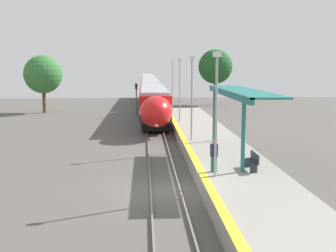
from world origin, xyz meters
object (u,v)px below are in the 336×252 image
Objects in this scene: train at (149,87)px; person_waiting at (214,155)px; platform_bench at (252,161)px; lamppost_farthest at (172,82)px; lamppost_mid at (192,93)px; railway_signal at (136,96)px; lamppost_far at (180,86)px; lamppost_near at (216,107)px.

train reaches higher than person_waiting.
platform_bench is 0.27× the size of lamppost_farthest.
lamppost_mid reaches higher than train.
railway_signal is (-6.38, 30.21, 1.10)m from platform_bench.
lamppost_far is (-0.09, 19.15, 2.50)m from person_waiting.
lamppost_mid is (0.00, 10.03, 0.00)m from lamppost_near.
train is 27.19m from lamppost_farthest.
lamppost_near is at bearing -95.50° from person_waiting.
lamppost_mid is at bearing -78.70° from railway_signal.
railway_signal is (-4.36, 30.50, 0.73)m from person_waiting.
railway_signal reaches higher than train.
lamppost_near and lamppost_far have the same top height.
lamppost_farthest is (4.27, -1.32, 1.77)m from railway_signal.
lamppost_farthest is at bearing 90.00° from lamppost_far.
person_waiting is 0.41× the size of railway_signal.
lamppost_near and lamppost_mid have the same top height.
lamppost_far is at bearing -86.38° from train.
lamppost_farthest reaches higher than platform_bench.
person_waiting is 2.66m from lamppost_near.
lamppost_mid is at bearing -90.00° from lamppost_far.
platform_bench is 0.96× the size of person_waiting.
person_waiting is at bearing -89.74° from lamppost_far.
platform_bench is 0.39× the size of railway_signal.
lamppost_mid is at bearing 103.42° from platform_bench.
lamppost_near and lamppost_farthest have the same top height.
lamppost_near is (-2.11, -1.20, 2.86)m from platform_bench.
lamppost_farthest reaches higher than train.
railway_signal is 21.87m from lamppost_mid.
lamppost_far is at bearing -69.37° from railway_signal.
lamppost_farthest is at bearing 94.17° from platform_bench.
lamppost_far is at bearing 90.26° from person_waiting.
platform_bench is at bearing -85.83° from lamppost_farthest.
lamppost_far is 10.03m from lamppost_farthest.
person_waiting is 9.46m from lamppost_mid.
train is 25.76m from railway_signal.
lamppost_mid is 1.00× the size of lamppost_farthest.
lamppost_far is at bearing -90.00° from lamppost_farthest.
lamppost_mid is (-2.11, 8.83, 2.86)m from platform_bench.
railway_signal is 0.67× the size of lamppost_far.
lamppost_near is 30.09m from lamppost_farthest.
platform_bench is 2.07m from person_waiting.
train is 47.17m from lamppost_mid.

